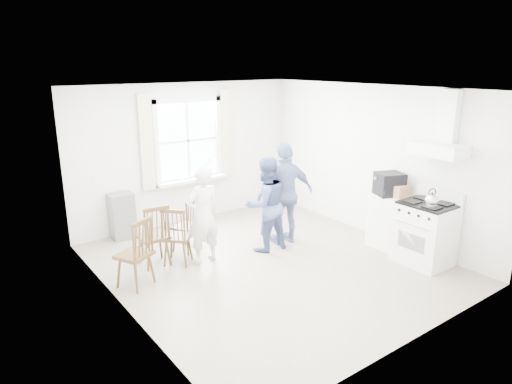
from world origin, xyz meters
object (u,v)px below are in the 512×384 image
(windsor_chair_c, at_px, (140,246))
(person_right, at_px, (285,194))
(stereo_stack, at_px, (389,184))
(windsor_chair_a, at_px, (190,220))
(low_cabinet, at_px, (389,221))
(person_mid, at_px, (265,205))
(person_left, at_px, (203,215))
(gas_stove, at_px, (425,233))
(windsor_chair_b, at_px, (156,230))

(windsor_chair_c, relative_size, person_right, 0.58)
(stereo_stack, relative_size, windsor_chair_c, 0.52)
(windsor_chair_a, relative_size, windsor_chair_c, 0.89)
(low_cabinet, distance_m, person_mid, 2.06)
(windsor_chair_a, bearing_deg, person_left, -94.52)
(low_cabinet, bearing_deg, windsor_chair_a, 146.83)
(stereo_stack, distance_m, windsor_chair_c, 3.96)
(person_right, bearing_deg, gas_stove, 134.47)
(gas_stove, distance_m, stereo_stack, 0.94)
(stereo_stack, relative_size, windsor_chair_b, 0.53)
(low_cabinet, distance_m, windsor_chair_b, 3.74)
(gas_stove, xyz_separation_m, windsor_chair_a, (-2.64, 2.47, 0.06))
(gas_stove, distance_m, windsor_chair_a, 3.61)
(windsor_chair_c, distance_m, person_left, 1.12)
(windsor_chair_b, distance_m, person_mid, 1.76)
(gas_stove, distance_m, windsor_chair_c, 4.17)
(windsor_chair_a, bearing_deg, windsor_chair_c, -149.17)
(stereo_stack, xyz_separation_m, windsor_chair_b, (-3.35, 1.53, -0.49))
(stereo_stack, height_order, person_left, person_left)
(stereo_stack, xyz_separation_m, person_left, (-2.70, 1.27, -0.33))
(person_mid, bearing_deg, low_cabinet, 150.40)
(low_cabinet, xyz_separation_m, person_right, (-1.24, 1.18, 0.40))
(gas_stove, xyz_separation_m, low_cabinet, (0.07, 0.70, -0.03))
(person_right, bearing_deg, windsor_chair_b, 2.40)
(gas_stove, relative_size, person_left, 0.75)
(windsor_chair_a, bearing_deg, person_right, -22.05)
(person_left, relative_size, person_mid, 0.98)
(stereo_stack, height_order, person_mid, person_mid)
(windsor_chair_a, xyz_separation_m, person_mid, (1.01, -0.64, 0.23))
(low_cabinet, height_order, person_left, person_left)
(low_cabinet, height_order, person_right, person_right)
(low_cabinet, relative_size, person_mid, 0.59)
(windsor_chair_b, bearing_deg, gas_stove, -34.18)
(person_left, bearing_deg, low_cabinet, 151.17)
(windsor_chair_c, height_order, person_left, person_left)
(gas_stove, height_order, windsor_chair_a, gas_stove)
(person_left, bearing_deg, gas_stove, 139.73)
(low_cabinet, height_order, windsor_chair_c, windsor_chair_c)
(stereo_stack, relative_size, windsor_chair_a, 0.58)
(person_mid, bearing_deg, person_left, -5.38)
(windsor_chair_a, bearing_deg, person_mid, -32.38)
(windsor_chair_c, relative_size, person_mid, 0.65)
(low_cabinet, bearing_deg, stereo_stack, 147.87)
(gas_stove, bearing_deg, person_mid, 131.64)
(low_cabinet, bearing_deg, gas_stove, -95.68)
(person_left, bearing_deg, windsor_chair_b, -24.86)
(windsor_chair_b, relative_size, person_left, 0.65)
(stereo_stack, distance_m, person_mid, 2.01)
(gas_stove, height_order, windsor_chair_c, gas_stove)
(windsor_chair_c, xyz_separation_m, person_right, (2.59, 0.08, 0.25))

